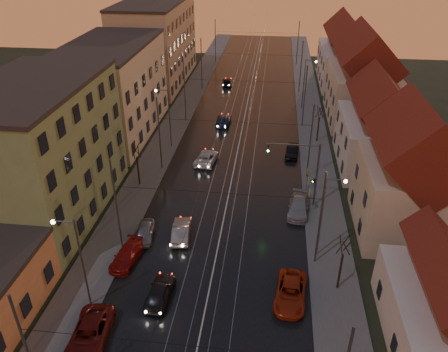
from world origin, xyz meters
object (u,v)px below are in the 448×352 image
at_px(street_lamp_2, 167,112).
at_px(parked_right_0, 291,292).
at_px(street_lamp_3, 306,80).
at_px(driving_car_1, 181,231).
at_px(parked_left_2, 126,256).
at_px(driving_car_3, 223,120).
at_px(driving_car_0, 160,292).
at_px(parked_left_3, 145,232).
at_px(street_lamp_0, 77,255).
at_px(parked_right_1, 299,207).
at_px(street_lamp_1, 326,210).
at_px(traffic_light_mast, 307,166).
at_px(parked_left_1, 90,335).
at_px(driving_car_4, 227,82).
at_px(driving_car_2, 207,158).
at_px(parked_right_2, 292,151).

bearing_deg(street_lamp_2, parked_right_0, -58.77).
distance_m(street_lamp_3, driving_car_1, 37.29).
distance_m(street_lamp_2, parked_left_2, 23.23).
distance_m(driving_car_1, driving_car_3, 27.19).
distance_m(driving_car_0, parked_left_3, 8.09).
distance_m(street_lamp_0, parked_right_1, 22.40).
relative_size(street_lamp_1, parked_right_0, 1.58).
height_order(traffic_light_mast, parked_left_1, traffic_light_mast).
height_order(street_lamp_1, driving_car_4, street_lamp_1).
relative_size(street_lamp_3, parked_right_1, 1.65).
relative_size(driving_car_1, driving_car_3, 0.92).
relative_size(street_lamp_2, parked_right_0, 1.58).
relative_size(street_lamp_3, driving_car_1, 1.82).
relative_size(traffic_light_mast, driving_car_2, 1.51).
bearing_deg(driving_car_1, street_lamp_1, 167.71).
xyz_separation_m(driving_car_4, parked_right_2, (11.32, -27.45, -0.01)).
bearing_deg(street_lamp_1, street_lamp_3, 90.00).
xyz_separation_m(street_lamp_3, parked_left_3, (-16.04, -35.33, -4.24)).
xyz_separation_m(driving_car_3, parked_left_1, (-4.59, -39.69, 0.05)).
height_order(street_lamp_0, driving_car_2, street_lamp_0).
bearing_deg(street_lamp_0, driving_car_3, 80.31).
relative_size(traffic_light_mast, driving_car_4, 1.80).
xyz_separation_m(street_lamp_0, parked_left_2, (1.50, 5.21, -4.25)).
bearing_deg(street_lamp_1, parked_left_3, 177.62).
distance_m(street_lamp_2, driving_car_4, 27.51).
distance_m(traffic_light_mast, driving_car_2, 14.68).
relative_size(street_lamp_1, parked_right_1, 1.65).
height_order(street_lamp_3, driving_car_3, street_lamp_3).
xyz_separation_m(street_lamp_3, traffic_light_mast, (-1.11, -28.00, -0.29)).
xyz_separation_m(street_lamp_0, parked_right_0, (15.52, 2.41, -4.18)).
relative_size(street_lamp_1, parked_left_3, 2.11).
bearing_deg(parked_left_2, parked_right_2, 63.26).
distance_m(street_lamp_0, parked_left_3, 9.89).
bearing_deg(parked_right_1, driving_car_1, -147.64).
xyz_separation_m(parked_left_2, parked_right_0, (14.01, -2.80, 0.07)).
bearing_deg(parked_left_1, driving_car_2, 77.52).
xyz_separation_m(driving_car_1, parked_left_1, (-3.90, -12.51, 0.02)).
bearing_deg(driving_car_3, parked_left_1, 83.26).
xyz_separation_m(street_lamp_2, driving_car_1, (5.51, -18.81, -4.16)).
height_order(traffic_light_mast, driving_car_1, traffic_light_mast).
height_order(street_lamp_3, parked_left_1, street_lamp_3).
bearing_deg(driving_car_4, parked_left_3, 80.45).
relative_size(street_lamp_1, driving_car_0, 1.88).
bearing_deg(traffic_light_mast, street_lamp_3, 87.73).
xyz_separation_m(street_lamp_3, parked_right_0, (-2.69, -41.59, -4.18)).
bearing_deg(street_lamp_1, parked_left_2, -170.52).
distance_m(parked_left_3, parked_right_1, 15.49).
height_order(traffic_light_mast, parked_right_2, traffic_light_mast).
bearing_deg(traffic_light_mast, parked_left_2, -145.32).
bearing_deg(parked_right_2, parked_right_0, -86.38).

